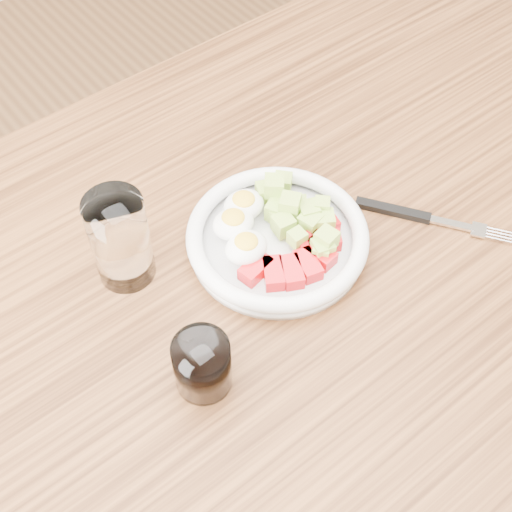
{
  "coord_description": "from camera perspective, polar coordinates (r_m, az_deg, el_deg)",
  "views": [
    {
      "loc": [
        -0.35,
        -0.42,
        1.53
      ],
      "look_at": [
        -0.01,
        0.01,
        0.8
      ],
      "focal_mm": 50.0,
      "sensor_mm": 36.0,
      "label": 1
    }
  ],
  "objects": [
    {
      "name": "fork",
      "position": [
        1.02,
        12.53,
        3.21
      ],
      "size": [
        0.14,
        0.19,
        0.01
      ],
      "color": "black",
      "rests_on": "dining_table"
    },
    {
      "name": "ground",
      "position": [
        1.63,
        0.52,
        -17.28
      ],
      "size": [
        4.0,
        4.0,
        0.0
      ],
      "primitive_type": "plane",
      "color": "brown",
      "rests_on": "ground"
    },
    {
      "name": "water_glass",
      "position": [
        0.9,
        -10.82,
        1.31
      ],
      "size": [
        0.07,
        0.07,
        0.13
      ],
      "primitive_type": "cylinder",
      "color": "white",
      "rests_on": "dining_table"
    },
    {
      "name": "bowl",
      "position": [
        0.95,
        1.65,
        1.63
      ],
      "size": [
        0.24,
        0.24,
        0.06
      ],
      "color": "white",
      "rests_on": "dining_table"
    },
    {
      "name": "coffee_glass",
      "position": [
        0.83,
        -4.32,
        -8.69
      ],
      "size": [
        0.07,
        0.07,
        0.08
      ],
      "color": "white",
      "rests_on": "dining_table"
    },
    {
      "name": "dining_table",
      "position": [
        1.02,
        0.79,
        -4.49
      ],
      "size": [
        1.5,
        0.9,
        0.77
      ],
      "color": "brown",
      "rests_on": "ground"
    }
  ]
}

